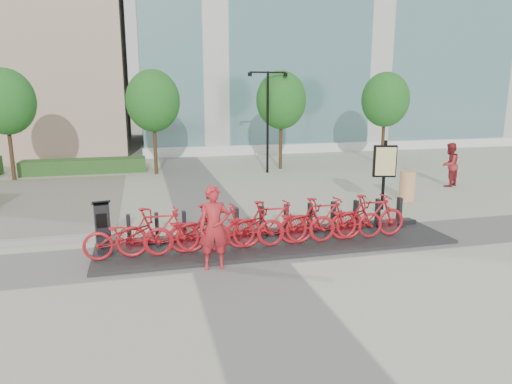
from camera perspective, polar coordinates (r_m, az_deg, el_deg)
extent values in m
plane|color=#B0B39A|center=(11.98, -2.91, -7.39)|extent=(120.00, 120.00, 0.00)
cube|color=#306122|center=(24.69, -20.62, 3.06)|extent=(6.00, 1.20, 0.70)
cylinder|color=#36261B|center=(23.91, -28.31, 4.86)|extent=(0.18, 0.18, 3.00)
ellipsoid|color=#1A4B1B|center=(23.78, -28.84, 9.87)|extent=(2.60, 2.60, 2.99)
cylinder|color=#36261B|center=(23.20, -12.50, 5.87)|extent=(0.18, 0.18, 3.00)
ellipsoid|color=#1A4B1B|center=(23.06, -12.76, 11.06)|extent=(2.60, 2.60, 2.99)
cylinder|color=#36261B|center=(24.27, 3.10, 6.44)|extent=(0.18, 0.18, 3.00)
ellipsoid|color=#1A4B1B|center=(24.14, 3.16, 11.40)|extent=(2.60, 2.60, 2.99)
cylinder|color=#36261B|center=(26.67, 15.59, 6.55)|extent=(0.18, 0.18, 3.00)
ellipsoid|color=#1A4B1B|center=(26.55, 15.86, 11.05)|extent=(2.60, 2.60, 2.99)
cylinder|color=black|center=(22.95, 1.47, 8.60)|extent=(0.12, 0.12, 5.00)
cube|color=black|center=(22.79, 0.37, 14.74)|extent=(0.90, 0.08, 0.08)
cube|color=black|center=(23.04, 2.62, 14.71)|extent=(0.90, 0.08, 0.08)
cylinder|color=black|center=(22.68, -0.76, 14.50)|extent=(0.20, 0.20, 0.18)
cylinder|color=black|center=(23.17, 3.71, 14.43)|extent=(0.20, 0.20, 0.18)
cube|color=#272727|center=(12.54, 2.69, -6.27)|extent=(9.60, 2.40, 0.08)
imported|color=#A7141B|center=(11.53, -15.72, -5.31)|extent=(2.12, 0.74, 1.11)
imported|color=#A7141B|center=(11.51, -12.14, -4.83)|extent=(2.06, 0.58, 1.24)
imported|color=#A7141B|center=(11.57, -8.55, -4.92)|extent=(2.12, 0.74, 1.11)
imported|color=#A7141B|center=(11.64, -5.03, -4.40)|extent=(2.06, 0.58, 1.24)
imported|color=#A7141B|center=(11.78, -1.55, -4.45)|extent=(2.12, 0.74, 1.11)
imported|color=#A7141B|center=(11.93, 1.83, -3.92)|extent=(2.06, 0.58, 1.24)
imported|color=#A7141B|center=(12.16, 5.10, -3.95)|extent=(2.12, 0.74, 1.11)
imported|color=#A7141B|center=(12.40, 8.25, -3.42)|extent=(2.06, 0.58, 1.24)
imported|color=#A7141B|center=(12.70, 11.26, -3.44)|extent=(2.12, 0.74, 1.11)
imported|color=#A7141B|center=(13.00, 14.14, -2.92)|extent=(2.06, 0.58, 1.24)
cube|color=black|center=(12.05, -18.61, -4.36)|extent=(0.40, 0.36, 1.27)
cube|color=black|center=(11.88, -18.83, -1.26)|extent=(0.48, 0.42, 0.16)
cube|color=black|center=(11.83, -18.75, -3.44)|extent=(0.25, 0.06, 0.35)
imported|color=#B02026|center=(10.62, -5.24, -4.46)|extent=(0.75, 0.52, 1.97)
imported|color=maroon|center=(21.46, 23.02, 3.16)|extent=(1.15, 1.07, 1.90)
cylinder|color=#DD6A00|center=(18.19, 18.38, 0.74)|extent=(0.59, 0.59, 1.12)
cylinder|color=black|center=(16.39, 15.69, 2.01)|extent=(0.11, 0.11, 2.43)
cube|color=black|center=(16.31, 15.79, 3.72)|extent=(0.80, 0.31, 1.10)
cube|color=#E3D786|center=(16.25, 15.91, 3.69)|extent=(0.67, 0.20, 0.97)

